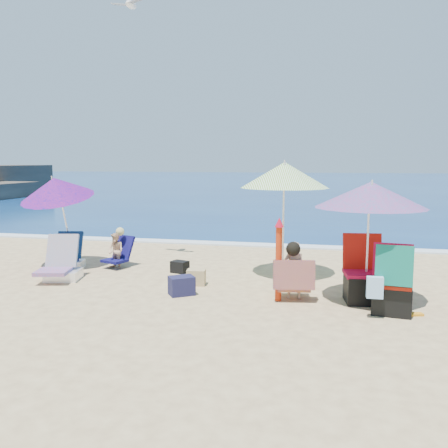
% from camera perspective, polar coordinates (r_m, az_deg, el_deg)
% --- Properties ---
extents(ground, '(120.00, 120.00, 0.00)m').
position_cam_1_polar(ground, '(7.40, 0.61, -9.54)').
color(ground, '#D8BC84').
rests_on(ground, ground).
extents(sea, '(120.00, 80.00, 0.12)m').
position_cam_1_polar(sea, '(51.99, 10.87, 4.96)').
color(sea, navy).
rests_on(sea, ground).
extents(foam, '(120.00, 0.50, 0.04)m').
position_cam_1_polar(foam, '(12.30, 5.49, -2.58)').
color(foam, white).
rests_on(foam, ground).
extents(umbrella_turquoise, '(2.03, 2.03, 1.90)m').
position_cam_1_polar(umbrella_turquoise, '(7.44, 17.23, 3.36)').
color(umbrella_turquoise, white).
rests_on(umbrella_turquoise, ground).
extents(umbrella_striped, '(2.04, 2.04, 2.20)m').
position_cam_1_polar(umbrella_striped, '(8.90, 7.29, 5.86)').
color(umbrella_striped, white).
rests_on(umbrella_striped, ground).
extents(umbrella_blue, '(1.61, 1.66, 2.00)m').
position_cam_1_polar(umbrella_blue, '(10.20, -19.55, 4.11)').
color(umbrella_blue, white).
rests_on(umbrella_blue, ground).
extents(furled_umbrella, '(0.14, 0.14, 1.32)m').
position_cam_1_polar(furled_umbrella, '(7.42, 6.60, -3.77)').
color(furled_umbrella, '#BC2D0D').
rests_on(furled_umbrella, ground).
extents(chair_navy, '(0.67, 0.81, 0.73)m').
position_cam_1_polar(chair_navy, '(10.19, -18.23, -4.04)').
color(chair_navy, '#0D0C48').
rests_on(chair_navy, ground).
extents(chair_rainbow, '(0.76, 0.95, 0.81)m').
position_cam_1_polar(chair_rainbow, '(9.28, -18.98, -5.05)').
color(chair_rainbow, '#CF4958').
rests_on(chair_rainbow, ground).
extents(camp_chair_left, '(0.66, 0.67, 1.04)m').
position_cam_1_polar(camp_chair_left, '(7.73, 16.48, -6.70)').
color(camp_chair_left, '#AA0C2E').
rests_on(camp_chair_left, ground).
extents(camp_chair_right, '(0.69, 0.74, 1.03)m').
position_cam_1_polar(camp_chair_right, '(7.25, 19.49, -7.28)').
color(camp_chair_right, '#B31B0C').
rests_on(camp_chair_right, ground).
extents(person_center, '(0.67, 0.63, 0.94)m').
position_cam_1_polar(person_center, '(7.56, 8.38, -5.70)').
color(person_center, tan).
rests_on(person_center, ground).
extents(person_left, '(0.59, 0.75, 0.81)m').
position_cam_1_polar(person_left, '(9.96, -12.75, -3.09)').
color(person_left, tan).
rests_on(person_left, ground).
extents(bag_navy_a, '(0.49, 0.46, 0.31)m').
position_cam_1_polar(bag_navy_a, '(7.86, -5.12, -7.39)').
color(bag_navy_a, '#1B1B3C').
rests_on(bag_navy_a, ground).
extents(bag_black_a, '(0.37, 0.32, 0.23)m').
position_cam_1_polar(bag_black_a, '(9.40, -5.33, -5.15)').
color(bag_black_a, black).
rests_on(bag_black_a, ground).
extents(bag_tan, '(0.35, 0.27, 0.28)m').
position_cam_1_polar(bag_tan, '(8.45, -3.36, -6.41)').
color(bag_tan, tan).
rests_on(bag_tan, ground).
extents(bag_navy_b, '(0.39, 0.29, 0.29)m').
position_cam_1_polar(bag_navy_b, '(7.80, 17.50, -7.90)').
color(bag_navy_b, '#161A31').
rests_on(bag_navy_b, ground).
extents(orange_item, '(0.25, 0.17, 0.03)m').
position_cam_1_polar(orange_item, '(7.37, 21.96, -10.04)').
color(orange_item, orange).
rests_on(orange_item, ground).
extents(seagull, '(0.79, 0.43, 0.14)m').
position_cam_1_polar(seagull, '(10.73, -11.17, 24.45)').
color(seagull, white).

